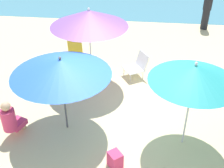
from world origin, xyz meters
TOP-DOWN VIEW (x-y plane):
  - ground_plane at (0.00, 0.00)m, footprint 40.00×40.00m
  - umbrella_teal at (1.49, -0.55)m, footprint 1.70×1.70m
  - umbrella_blue at (-1.08, -0.37)m, footprint 2.05×2.05m
  - umbrella_purple at (-0.86, 1.60)m, footprint 1.99×1.99m
  - beach_chair_a at (0.40, 2.06)m, footprint 0.79×0.76m
  - beach_chair_b at (-1.57, 2.79)m, footprint 0.61×0.63m
  - person_a at (2.88, 6.01)m, footprint 0.33×0.33m
  - person_b at (-2.15, -0.79)m, footprint 0.42×0.54m
  - beach_bag at (0.13, -1.38)m, footprint 0.34×0.35m

SIDE VIEW (x-z plane):
  - ground_plane at x=0.00m, z-range 0.00..0.00m
  - beach_bag at x=0.13m, z-range 0.00..0.34m
  - beach_chair_b at x=-1.57m, z-range 0.01..0.68m
  - beach_chair_a at x=0.40m, z-range 0.01..0.71m
  - person_b at x=-2.15m, z-range 0.00..0.95m
  - person_a at x=2.88m, z-range 0.01..1.67m
  - umbrella_blue at x=-1.08m, z-range 0.67..2.48m
  - umbrella_teal at x=1.49m, z-range 0.74..2.69m
  - umbrella_purple at x=-0.86m, z-range 0.81..2.95m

